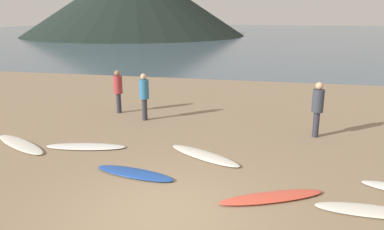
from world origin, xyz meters
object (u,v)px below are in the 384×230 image
object	(u,v)px
surfboard_1	(20,144)
person_2	(118,88)
surfboard_4	(204,155)
person_3	(318,105)
surfboard_3	(135,173)
surfboard_5	(272,197)
person_0	(144,93)
surfboard_2	(86,147)
surfboard_6	(369,211)

from	to	relation	value
surfboard_1	person_2	xyz separation A→B (m)	(1.31, 4.15, 0.93)
surfboard_1	person_2	size ratio (longest dim) A/B	1.51
surfboard_4	person_3	size ratio (longest dim) A/B	1.35
surfboard_3	person_2	xyz separation A→B (m)	(-2.70, 5.34, 0.94)
person_3	person_2	bearing A→B (deg)	149.40
surfboard_5	person_0	world-z (taller)	person_0
surfboard_2	person_2	distance (m)	4.06
surfboard_2	surfboard_4	world-z (taller)	surfboard_4
person_3	surfboard_6	bearing A→B (deg)	-101.96
surfboard_1	surfboard_4	bearing A→B (deg)	32.01
surfboard_3	surfboard_6	bearing A→B (deg)	3.50
person_0	surfboard_1	bearing A→B (deg)	50.08
surfboard_1	person_3	distance (m)	8.97
surfboard_5	person_2	size ratio (longest dim) A/B	1.40
surfboard_4	person_2	world-z (taller)	person_2
surfboard_4	person_3	world-z (taller)	person_3
person_2	surfboard_1	bearing A→B (deg)	24.84
surfboard_1	surfboard_3	size ratio (longest dim) A/B	1.20
surfboard_6	person_2	world-z (taller)	person_2
surfboard_2	person_3	xyz separation A→B (m)	(6.52, 2.51, 0.98)
surfboard_4	surfboard_5	world-z (taller)	surfboard_4
surfboard_5	person_0	xyz separation A→B (m)	(-4.61, 5.12, 0.95)
surfboard_3	person_3	distance (m)	6.05
person_2	surfboard_5	bearing A→B (deg)	87.74
surfboard_1	surfboard_5	world-z (taller)	surfboard_5
surfboard_4	surfboard_5	size ratio (longest dim) A/B	1.01
surfboard_6	person_3	xyz separation A→B (m)	(-0.62, 4.62, 0.98)
person_2	person_3	world-z (taller)	person_3
surfboard_1	surfboard_6	bearing A→B (deg)	17.27
person_2	person_0	bearing A→B (deg)	102.92
surfboard_5	surfboard_6	world-z (taller)	surfboard_5
surfboard_3	person_0	distance (m)	4.89
surfboard_5	surfboard_6	xyz separation A→B (m)	(1.86, -0.14, -0.00)
surfboard_4	person_0	bearing A→B (deg)	161.95
surfboard_2	person_3	world-z (taller)	person_3
person_2	surfboard_6	bearing A→B (deg)	94.78
surfboard_1	person_3	bearing A→B (deg)	46.85
surfboard_3	surfboard_5	bearing A→B (deg)	1.76
surfboard_3	person_0	bearing A→B (deg)	117.61
surfboard_5	person_3	distance (m)	4.75
person_3	surfboard_1	bearing A→B (deg)	178.38
surfboard_6	person_2	bearing A→B (deg)	142.78
surfboard_1	surfboard_4	xyz separation A→B (m)	(5.42, 0.30, 0.01)
surfboard_2	surfboard_4	distance (m)	3.46
surfboard_4	surfboard_6	world-z (taller)	surfboard_4
surfboard_1	surfboard_3	distance (m)	4.19
surfboard_1	surfboard_3	world-z (taller)	surfboard_1
person_0	person_3	world-z (taller)	person_3
surfboard_1	surfboard_5	bearing A→B (deg)	15.48
surfboard_4	surfboard_3	bearing A→B (deg)	-103.22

